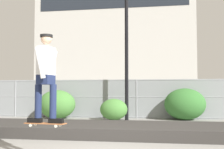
{
  "coord_description": "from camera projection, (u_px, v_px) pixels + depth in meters",
  "views": [
    {
      "loc": [
        1.19,
        -5.89,
        1.28
      ],
      "look_at": [
        -0.73,
        5.7,
        1.94
      ],
      "focal_mm": 48.31,
      "sensor_mm": 36.0,
      "label": 1
    }
  ],
  "objects": [
    {
      "name": "gravel_berm",
      "position": [
        121.0,
        129.0,
        8.88
      ],
      "size": [
        17.34,
        2.57,
        0.31
      ],
      "primitive_type": "cube",
      "color": "#33302D",
      "rests_on": "ground_plane"
    },
    {
      "name": "shrub_right",
      "position": [
        185.0,
        104.0,
        13.42
      ],
      "size": [
        1.83,
        1.49,
        1.41
      ],
      "color": "#336B2D",
      "rests_on": "ground_plane"
    },
    {
      "name": "shrub_left",
      "position": [
        57.0,
        104.0,
        14.09
      ],
      "size": [
        1.74,
        1.42,
        1.34
      ],
      "color": "#477F38",
      "rests_on": "ground_plane"
    },
    {
      "name": "skater",
      "position": [
        46.0,
        72.0,
        5.75
      ],
      "size": [
        0.73,
        0.6,
        1.71
      ],
      "color": "black",
      "rests_on": "skateboard"
    },
    {
      "name": "shrub_center",
      "position": [
        114.0,
        109.0,
        13.39
      ],
      "size": [
        1.23,
        1.0,
        0.95
      ],
      "color": "#477F38",
      "rests_on": "ground_plane"
    },
    {
      "name": "chain_fence",
      "position": [
        137.0,
        99.0,
        14.3
      ],
      "size": [
        24.76,
        0.06,
        1.85
      ],
      "color": "gray",
      "rests_on": "ground_plane"
    },
    {
      "name": "library_building",
      "position": [
        119.0,
        29.0,
        54.97
      ],
      "size": [
        25.92,
        15.08,
        25.26
      ],
      "color": "#B2AFA8",
      "rests_on": "ground_plane"
    },
    {
      "name": "parked_car_near",
      "position": [
        92.0,
        99.0,
        17.64
      ],
      "size": [
        4.54,
        2.22,
        1.66
      ],
      "color": "#474C54",
      "rests_on": "ground_plane"
    },
    {
      "name": "skateboard",
      "position": [
        45.0,
        124.0,
        5.7
      ],
      "size": [
        0.82,
        0.28,
        0.07
      ],
      "color": "#9E5B33"
    },
    {
      "name": "street_lamp",
      "position": [
        126.0,
        28.0,
        13.61
      ],
      "size": [
        0.44,
        0.44,
        6.6
      ],
      "color": "black",
      "rests_on": "ground_plane"
    }
  ]
}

